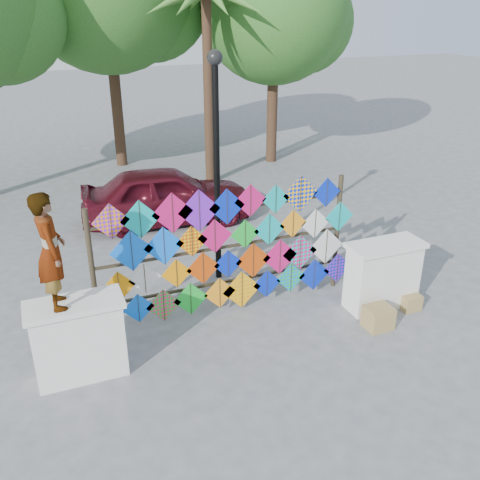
# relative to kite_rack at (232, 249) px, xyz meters

# --- Properties ---
(ground) EXTENTS (80.00, 80.00, 0.00)m
(ground) POSITION_rel_kite_rack_xyz_m (-0.10, -0.73, -1.23)
(ground) COLOR gray
(ground) RESTS_ON ground
(parapet_left) EXTENTS (1.40, 0.65, 1.28)m
(parapet_left) POSITION_rel_kite_rack_xyz_m (-2.80, -0.93, -0.58)
(parapet_left) COLOR white
(parapet_left) RESTS_ON ground
(parapet_right) EXTENTS (1.40, 0.65, 1.28)m
(parapet_right) POSITION_rel_kite_rack_xyz_m (2.60, -0.93, -0.58)
(parapet_right) COLOR white
(parapet_right) RESTS_ON ground
(kite_rack) EXTENTS (4.91, 0.24, 2.42)m
(kite_rack) POSITION_rel_kite_rack_xyz_m (0.00, 0.00, 0.00)
(kite_rack) COLOR #32291B
(kite_rack) RESTS_ON ground
(tree_east) EXTENTS (5.40, 4.80, 7.42)m
(tree_east) POSITION_rel_kite_rack_xyz_m (4.99, 8.80, 3.76)
(tree_east) COLOR #4D2E21
(tree_east) RESTS_ON ground
(palm_tree) EXTENTS (3.62, 3.62, 5.83)m
(palm_tree) POSITION_rel_kite_rack_xyz_m (2.10, 7.27, 3.72)
(palm_tree) COLOR #4D2E21
(palm_tree) RESTS_ON ground
(vendor_woman) EXTENTS (0.44, 0.64, 1.70)m
(vendor_woman) POSITION_rel_kite_rack_xyz_m (-2.99, -0.93, 0.90)
(vendor_woman) COLOR #99999E
(vendor_woman) RESTS_ON parapet_left
(sedan) EXTENTS (4.40, 2.13, 1.45)m
(sedan) POSITION_rel_kite_rack_xyz_m (0.02, 4.60, -0.50)
(sedan) COLOR #4D0D19
(sedan) RESTS_ON ground
(lamppost) EXTENTS (0.28, 0.28, 4.46)m
(lamppost) POSITION_rel_kite_rack_xyz_m (0.20, 1.27, 1.46)
(lamppost) COLOR black
(lamppost) RESTS_ON ground
(cardboard_box_near) EXTENTS (0.45, 0.40, 0.40)m
(cardboard_box_near) POSITION_rel_kite_rack_xyz_m (2.13, -1.53, -1.03)
(cardboard_box_near) COLOR tan
(cardboard_box_near) RESTS_ON ground
(cardboard_box_far) EXTENTS (0.35, 0.33, 0.30)m
(cardboard_box_far) POSITION_rel_kite_rack_xyz_m (3.04, -1.23, -1.08)
(cardboard_box_far) COLOR tan
(cardboard_box_far) RESTS_ON ground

